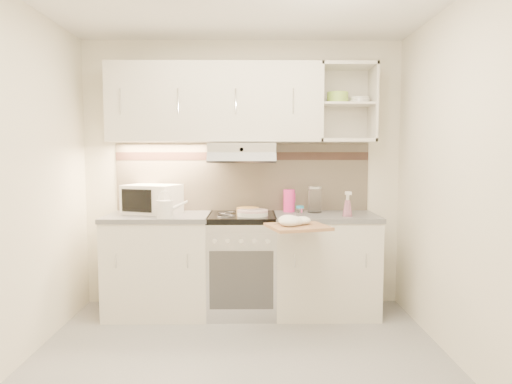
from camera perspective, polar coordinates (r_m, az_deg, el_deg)
ground at (r=3.30m, az=-2.14°, el=-21.20°), size 3.00×3.00×0.00m
room_shell at (r=3.33m, az=-2.02°, el=7.94°), size 3.04×2.84×2.52m
base_cabinet_left at (r=4.27m, az=-12.00°, el=-9.04°), size 0.90×0.60×0.86m
worktop_left at (r=4.18m, az=-12.11°, el=-3.04°), size 0.92×0.62×0.04m
base_cabinet_right at (r=4.24m, az=8.57°, el=-9.08°), size 0.90×0.60×0.86m
worktop_right at (r=4.15m, az=8.65°, el=-3.04°), size 0.92×0.62×0.04m
electric_range at (r=4.18m, az=-1.75°, el=-8.93°), size 0.60×0.60×0.90m
microwave at (r=4.26m, az=-12.85°, el=-0.86°), size 0.55×0.48×0.26m
watering_can at (r=3.94m, az=-11.20°, el=-2.01°), size 0.27×0.15×0.23m
plate_stack at (r=4.00m, az=-0.42°, el=-2.62°), size 0.27×0.27×0.06m
bread_loaf at (r=4.18m, az=-1.05°, el=-2.31°), size 0.20×0.20×0.05m
pink_pitcher at (r=4.28m, az=4.16°, el=-1.08°), size 0.11×0.11×0.21m
glass_jar at (r=4.25m, az=7.38°, el=-0.91°), size 0.13×0.13×0.24m
spice_jar at (r=3.95m, az=5.52°, el=-2.42°), size 0.07×0.07×0.10m
spray_bottle at (r=4.05m, az=11.37°, el=-1.72°), size 0.09×0.09×0.23m
cutting_board at (r=3.60m, az=5.26°, el=-4.34°), size 0.53×0.50×0.02m
dish_towel at (r=3.61m, az=5.37°, el=-3.50°), size 0.33×0.29×0.08m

